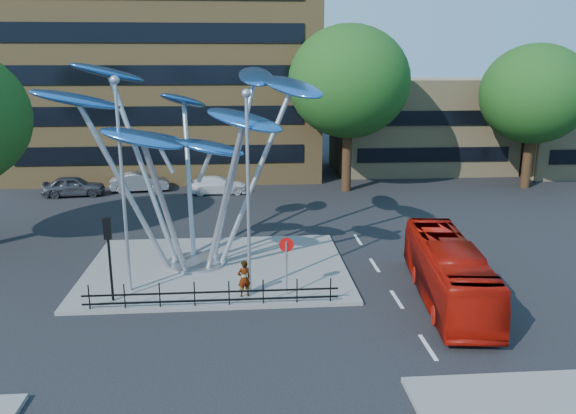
{
  "coord_description": "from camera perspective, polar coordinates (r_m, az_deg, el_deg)",
  "views": [
    {
      "loc": [
        0.37,
        -18.88,
        9.44
      ],
      "look_at": [
        2.18,
        4.0,
        3.49
      ],
      "focal_mm": 35.0,
      "sensor_mm": 36.0,
      "label": 1
    }
  ],
  "objects": [
    {
      "name": "parked_car_left",
      "position": [
        43.43,
        -20.94,
        2.01
      ],
      "size": [
        4.48,
        2.19,
        1.47
      ],
      "primitive_type": "imported",
      "rotation": [
        0.0,
        0.0,
        1.68
      ],
      "color": "#414349",
      "rests_on": "ground"
    },
    {
      "name": "pedestrian",
      "position": [
        23.02,
        -4.49,
        -7.25
      ],
      "size": [
        0.65,
        0.53,
        1.53
      ],
      "primitive_type": "imported",
      "rotation": [
        0.0,
        0.0,
        3.49
      ],
      "color": "gray",
      "rests_on": "traffic_island"
    },
    {
      "name": "tree_far",
      "position": [
        46.31,
        23.75,
        10.45
      ],
      "size": [
        8.0,
        8.0,
        10.81
      ],
      "color": "black",
      "rests_on": "ground"
    },
    {
      "name": "leaf_sculpture",
      "position": [
        25.81,
        -10.03,
        8.61
      ],
      "size": [
        12.72,
        9.54,
        9.51
      ],
      "color": "#9EA0A5",
      "rests_on": "traffic_island"
    },
    {
      "name": "street_lamp_left",
      "position": [
        23.27,
        -16.57,
        3.82
      ],
      "size": [
        0.36,
        0.36,
        8.8
      ],
      "color": "#9EA0A5",
      "rests_on": "traffic_island"
    },
    {
      "name": "tree_right",
      "position": [
        41.61,
        6.2,
        12.52
      ],
      "size": [
        8.8,
        8.8,
        12.11
      ],
      "color": "black",
      "rests_on": "ground"
    },
    {
      "name": "ground",
      "position": [
        21.11,
        -5.16,
        -12.09
      ],
      "size": [
        120.0,
        120.0,
        0.0
      ],
      "primitive_type": "plane",
      "color": "black",
      "rests_on": "ground"
    },
    {
      "name": "no_entry_sign_island",
      "position": [
        22.78,
        -0.16,
        -5.03
      ],
      "size": [
        0.6,
        0.1,
        2.45
      ],
      "color": "#9EA0A5",
      "rests_on": "traffic_island"
    },
    {
      "name": "street_lamp_right",
      "position": [
        22.31,
        -4.11,
        3.27
      ],
      "size": [
        0.36,
        0.36,
        8.3
      ],
      "color": "#9EA0A5",
      "rests_on": "traffic_island"
    },
    {
      "name": "parked_car_mid",
      "position": [
        43.5,
        -14.82,
        2.46
      ],
      "size": [
        4.4,
        1.95,
        1.4
      ],
      "primitive_type": "imported",
      "rotation": [
        0.0,
        0.0,
        1.68
      ],
      "color": "#98999F",
      "rests_on": "ground"
    },
    {
      "name": "parked_car_right",
      "position": [
        41.67,
        -7.16,
        2.23
      ],
      "size": [
        4.53,
        2.08,
        1.28
      ],
      "primitive_type": "imported",
      "rotation": [
        0.0,
        0.0,
        1.63
      ],
      "color": "white",
      "rests_on": "ground"
    },
    {
      "name": "red_bus",
      "position": [
        23.72,
        15.92,
        -6.28
      ],
      "size": [
        3.14,
        9.06,
        2.47
      ],
      "primitive_type": "imported",
      "rotation": [
        0.0,
        0.0,
        -0.12
      ],
      "color": "#AC1107",
      "rests_on": "ground"
    },
    {
      "name": "traffic_light_island",
      "position": [
        23.08,
        -17.79,
        -3.39
      ],
      "size": [
        0.28,
        0.18,
        3.42
      ],
      "color": "black",
      "rests_on": "traffic_island"
    },
    {
      "name": "traffic_island",
      "position": [
        26.62,
        -7.22,
        -6.18
      ],
      "size": [
        12.0,
        9.0,
        0.15
      ],
      "primitive_type": "cube",
      "color": "slate",
      "rests_on": "ground"
    },
    {
      "name": "pedestrian_railing_front",
      "position": [
        22.46,
        -7.74,
        -8.92
      ],
      "size": [
        10.0,
        0.06,
        1.0
      ],
      "color": "black",
      "rests_on": "traffic_island"
    },
    {
      "name": "low_building_near",
      "position": [
        51.61,
        13.27,
        8.1
      ],
      "size": [
        15.0,
        8.0,
        8.0
      ],
      "primitive_type": "cube",
      "color": "tan",
      "rests_on": "ground"
    }
  ]
}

